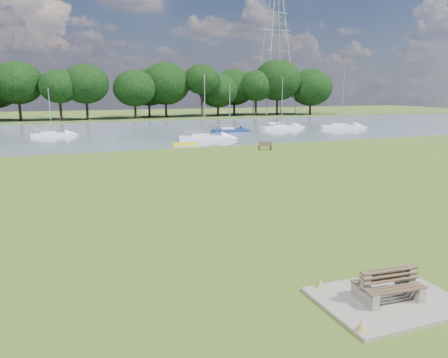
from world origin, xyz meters
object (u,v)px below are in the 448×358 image
object	(u,v)px
sailboat_7	(281,127)
kayak	(185,144)
pylon	(276,27)
sailboat_0	(51,134)
sailboat_3	(204,136)
riverbank_bench	(265,146)
bench_pair	(388,286)
sailboat_1	(341,126)
sailboat_8	(229,129)

from	to	relation	value
sailboat_7	kayak	bearing A→B (deg)	-146.94
kayak	pylon	distance (m)	61.18
kayak	sailboat_0	bearing A→B (deg)	129.21
sailboat_3	riverbank_bench	bearing A→B (deg)	-58.72
bench_pair	sailboat_3	distance (m)	42.60
sailboat_1	bench_pair	bearing A→B (deg)	-107.64
riverbank_bench	sailboat_7	distance (m)	23.37
kayak	pylon	bearing A→B (deg)	48.47
pylon	bench_pair	bearing A→B (deg)	-115.12
pylon	sailboat_7	distance (m)	41.39
kayak	sailboat_8	xyz separation A→B (m)	(10.20, 11.96, 0.29)
riverbank_bench	sailboat_0	world-z (taller)	sailboat_0
pylon	sailboat_3	xyz separation A→B (m)	(-31.41, -42.15, -19.61)
kayak	sailboat_1	xyz separation A→B (m)	(28.83, 10.72, 0.35)
sailboat_1	sailboat_8	size ratio (longest dim) A/B	1.33
sailboat_0	sailboat_8	bearing A→B (deg)	-9.91
sailboat_0	sailboat_8	size ratio (longest dim) A/B	0.93
sailboat_1	sailboat_3	xyz separation A→B (m)	(-25.18, -6.87, -0.05)
kayak	sailboat_8	world-z (taller)	sailboat_8
sailboat_0	sailboat_8	distance (m)	24.63
riverbank_bench	sailboat_3	world-z (taller)	sailboat_3
kayak	bench_pair	bearing A→B (deg)	-100.70
kayak	sailboat_1	world-z (taller)	sailboat_1
sailboat_1	pylon	bearing A→B (deg)	96.58
sailboat_3	sailboat_8	size ratio (longest dim) A/B	1.18
pylon	sailboat_1	size ratio (longest dim) A/B	3.49
bench_pair	pylon	distance (m)	94.82
riverbank_bench	kayak	bearing A→B (deg)	144.01
riverbank_bench	sailboat_8	size ratio (longest dim) A/B	0.22
sailboat_1	sailboat_8	distance (m)	18.67
bench_pair	sailboat_0	xyz separation A→B (m)	(-9.91, 53.04, -0.08)
pylon	sailboat_7	xyz separation A→B (m)	(-15.69, -32.89, -19.63)
sailboat_1	sailboat_0	bearing A→B (deg)	-169.14
sailboat_0	sailboat_7	distance (m)	33.67
sailboat_7	sailboat_8	xyz separation A→B (m)	(-9.18, -1.15, -0.00)
sailboat_1	riverbank_bench	bearing A→B (deg)	-125.02
bench_pair	riverbank_bench	size ratio (longest dim) A/B	1.32
sailboat_0	sailboat_7	size ratio (longest dim) A/B	0.80
kayak	sailboat_7	world-z (taller)	sailboat_7
riverbank_bench	sailboat_7	size ratio (longest dim) A/B	0.19
bench_pair	pylon	xyz separation A→B (m)	(39.39, 84.00, 19.58)
sailboat_0	sailboat_7	bearing A→B (deg)	-6.01
riverbank_bench	sailboat_0	xyz separation A→B (m)	(-21.15, 21.69, -0.02)
pylon	sailboat_7	size ratio (longest dim) A/B	4.00
pylon	sailboat_0	size ratio (longest dim) A/B	5.01
pylon	sailboat_0	distance (m)	61.45
bench_pair	riverbank_bench	bearing A→B (deg)	74.60
riverbank_bench	sailboat_3	size ratio (longest dim) A/B	0.19
kayak	sailboat_8	size ratio (longest dim) A/B	0.41
riverbank_bench	kayak	distance (m)	9.60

